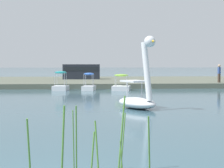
% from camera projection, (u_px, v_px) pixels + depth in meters
% --- Properties ---
extents(shore_bank_far, '(126.44, 20.98, 0.45)m').
position_uv_depth(shore_bank_far, '(79.00, 81.00, 44.72)').
color(shore_bank_far, '#5B6051').
rests_on(shore_bank_far, ground_plane).
extents(swan_boat, '(2.32, 3.07, 3.49)m').
position_uv_depth(swan_boat, '(139.00, 95.00, 19.15)').
color(swan_boat, white).
rests_on(swan_boat, ground_plane).
extents(pedal_boat_lime, '(1.80, 2.52, 1.35)m').
position_uv_depth(pedal_boat_lime, '(121.00, 86.00, 32.77)').
color(pedal_boat_lime, white).
rests_on(pedal_boat_lime, ground_plane).
extents(pedal_boat_blue, '(1.29, 2.01, 1.46)m').
position_uv_depth(pedal_boat_blue, '(89.00, 85.00, 32.91)').
color(pedal_boat_blue, white).
rests_on(pedal_boat_blue, ground_plane).
extents(pedal_boat_teal, '(1.38, 2.00, 1.60)m').
position_uv_depth(pedal_boat_teal, '(61.00, 85.00, 32.67)').
color(pedal_boat_teal, white).
rests_on(pedal_boat_teal, ground_plane).
extents(person_on_path, '(0.27, 0.26, 1.72)m').
position_uv_depth(person_on_path, '(219.00, 72.00, 36.92)').
color(person_on_path, '#47382D').
rests_on(person_on_path, shore_bank_far).
extents(parked_van, '(4.34, 2.18, 1.72)m').
position_uv_depth(parked_van, '(82.00, 71.00, 45.71)').
color(parked_van, '#1E232D').
rests_on(parked_van, shore_bank_far).
extents(reed_clump_foreground, '(3.09, 1.52, 1.53)m').
position_uv_depth(reed_clump_foreground, '(85.00, 147.00, 7.18)').
color(reed_clump_foreground, '#4C7F33').
rests_on(reed_clump_foreground, ground_plane).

